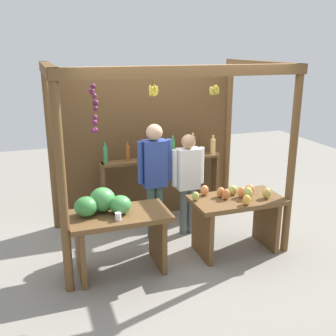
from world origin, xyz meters
name	(u,v)px	position (x,y,z in m)	size (l,w,h in m)	color
ground_plane	(164,238)	(0.00, 0.00, 0.00)	(12.00, 12.00, 0.00)	gray
market_stall	(154,136)	(-0.01, 0.41, 1.41)	(2.94, 1.85, 2.44)	brown
fruit_counter_left	(113,220)	(-0.84, -0.62, 0.67)	(1.18, 0.64, 1.04)	brown
fruit_counter_right	(236,211)	(0.77, -0.65, 0.57)	(1.19, 0.64, 0.92)	brown
bottle_shelf_unit	(163,171)	(0.20, 0.65, 0.79)	(1.88, 0.22, 1.36)	brown
vendor_man	(155,171)	(-0.10, 0.09, 0.99)	(0.48, 0.22, 1.64)	#3D574E
vendor_woman	(188,176)	(0.38, 0.05, 0.87)	(0.48, 0.20, 1.48)	#4F5758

